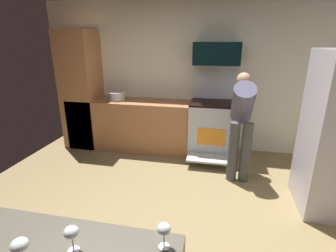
{
  "coord_description": "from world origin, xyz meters",
  "views": [
    {
      "loc": [
        0.61,
        -2.25,
        1.93
      ],
      "look_at": [
        0.07,
        0.3,
        1.05
      ],
      "focal_mm": 27.35,
      "sensor_mm": 36.0,
      "label": 1
    }
  ],
  "objects_px": {
    "wine_glass_near": "(71,233)",
    "stock_pot": "(117,96)",
    "wine_glass_mid": "(20,246)",
    "person_cook": "(242,119)",
    "oven_range": "(212,127)",
    "microwave": "(217,53)",
    "wine_glass_far": "(164,230)"
  },
  "relations": [
    {
      "from": "oven_range",
      "to": "microwave",
      "type": "bearing_deg",
      "value": 90.0
    },
    {
      "from": "person_cook",
      "to": "wine_glass_near",
      "type": "relative_size",
      "value": 9.96
    },
    {
      "from": "stock_pot",
      "to": "wine_glass_far",
      "type": "bearing_deg",
      "value": -63.58
    },
    {
      "from": "microwave",
      "to": "wine_glass_near",
      "type": "bearing_deg",
      "value": -99.75
    },
    {
      "from": "wine_glass_far",
      "to": "microwave",
      "type": "bearing_deg",
      "value": 87.68
    },
    {
      "from": "microwave",
      "to": "wine_glass_mid",
      "type": "xyz_separation_m",
      "value": [
        -0.77,
        -3.52,
        -0.71
      ]
    },
    {
      "from": "oven_range",
      "to": "wine_glass_mid",
      "type": "xyz_separation_m",
      "value": [
        -0.77,
        -3.43,
        0.5
      ]
    },
    {
      "from": "oven_range",
      "to": "wine_glass_far",
      "type": "height_order",
      "value": "oven_range"
    },
    {
      "from": "wine_glass_mid",
      "to": "stock_pot",
      "type": "distance_m",
      "value": 3.57
    },
    {
      "from": "oven_range",
      "to": "microwave",
      "type": "relative_size",
      "value": 2.09
    },
    {
      "from": "stock_pot",
      "to": "person_cook",
      "type": "bearing_deg",
      "value": -17.85
    },
    {
      "from": "wine_glass_near",
      "to": "wine_glass_mid",
      "type": "height_order",
      "value": "wine_glass_mid"
    },
    {
      "from": "wine_glass_near",
      "to": "wine_glass_mid",
      "type": "bearing_deg",
      "value": -145.85
    },
    {
      "from": "wine_glass_near",
      "to": "stock_pot",
      "type": "relative_size",
      "value": 0.5
    },
    {
      "from": "microwave",
      "to": "wine_glass_far",
      "type": "distance_m",
      "value": 3.35
    },
    {
      "from": "oven_range",
      "to": "stock_pot",
      "type": "xyz_separation_m",
      "value": [
        -1.72,
        0.01,
        0.46
      ]
    },
    {
      "from": "person_cook",
      "to": "wine_glass_mid",
      "type": "height_order",
      "value": "person_cook"
    },
    {
      "from": "wine_glass_mid",
      "to": "wine_glass_near",
      "type": "bearing_deg",
      "value": 34.15
    },
    {
      "from": "person_cook",
      "to": "wine_glass_near",
      "type": "xyz_separation_m",
      "value": [
        -0.99,
        -2.62,
        0.13
      ]
    },
    {
      "from": "wine_glass_mid",
      "to": "stock_pot",
      "type": "height_order",
      "value": "wine_glass_mid"
    },
    {
      "from": "microwave",
      "to": "person_cook",
      "type": "xyz_separation_m",
      "value": [
        0.41,
        -0.77,
        -0.84
      ]
    },
    {
      "from": "oven_range",
      "to": "wine_glass_mid",
      "type": "bearing_deg",
      "value": -102.68
    },
    {
      "from": "oven_range",
      "to": "stock_pot",
      "type": "bearing_deg",
      "value": 179.61
    },
    {
      "from": "oven_range",
      "to": "stock_pot",
      "type": "relative_size",
      "value": 5.15
    },
    {
      "from": "wine_glass_near",
      "to": "stock_pot",
      "type": "distance_m",
      "value": 3.5
    },
    {
      "from": "microwave",
      "to": "wine_glass_far",
      "type": "bearing_deg",
      "value": -92.32
    },
    {
      "from": "oven_range",
      "to": "wine_glass_near",
      "type": "xyz_separation_m",
      "value": [
        -0.58,
        -3.3,
        0.5
      ]
    },
    {
      "from": "stock_pot",
      "to": "oven_range",
      "type": "bearing_deg",
      "value": -0.39
    },
    {
      "from": "wine_glass_mid",
      "to": "microwave",
      "type": "bearing_deg",
      "value": 77.64
    },
    {
      "from": "oven_range",
      "to": "wine_glass_far",
      "type": "relative_size",
      "value": 10.36
    },
    {
      "from": "microwave",
      "to": "person_cook",
      "type": "distance_m",
      "value": 1.21
    },
    {
      "from": "oven_range",
      "to": "stock_pot",
      "type": "height_order",
      "value": "oven_range"
    }
  ]
}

